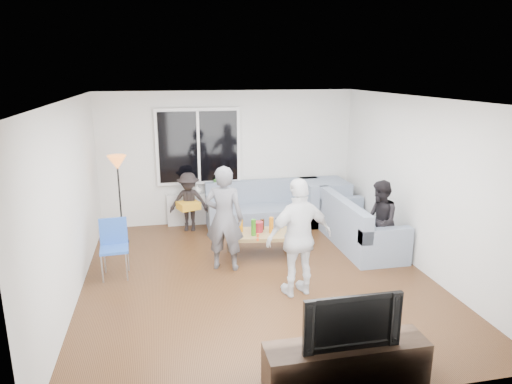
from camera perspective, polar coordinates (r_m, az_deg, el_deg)
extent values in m
cube|color=#56351C|center=(6.93, 0.20, -10.70)|extent=(5.00, 5.50, 0.04)
cube|color=white|center=(6.26, 0.23, 11.65)|extent=(5.00, 5.50, 0.04)
cube|color=silver|center=(9.13, -3.40, 4.30)|extent=(5.00, 0.04, 2.60)
cube|color=silver|center=(3.96, 8.69, -10.29)|extent=(5.00, 0.04, 2.60)
cube|color=silver|center=(6.46, -22.23, -1.27)|extent=(0.04, 5.50, 2.60)
cube|color=silver|center=(7.40, 19.67, 0.93)|extent=(0.04, 5.50, 2.60)
cube|color=white|center=(8.95, -7.17, 5.61)|extent=(1.62, 0.06, 1.47)
cube|color=black|center=(8.91, -7.15, 5.57)|extent=(1.50, 0.02, 1.35)
cube|color=white|center=(8.90, -7.14, 5.56)|extent=(0.05, 0.03, 1.35)
cube|color=silver|center=(9.19, -6.90, -2.08)|extent=(1.30, 0.12, 0.62)
imported|color=#346227|center=(9.06, -5.13, 0.82)|extent=(0.19, 0.16, 0.32)
imported|color=white|center=(9.05, -7.34, 0.29)|extent=(0.19, 0.19, 0.19)
cube|color=slate|center=(9.31, 8.43, -1.17)|extent=(0.85, 0.85, 0.85)
cube|color=gold|center=(8.73, -8.37, -1.67)|extent=(0.47, 0.43, 0.14)
cube|color=maroon|center=(8.86, -4.62, -1.31)|extent=(0.41, 0.36, 0.13)
cube|color=#9A7C4A|center=(7.62, 0.54, -6.47)|extent=(1.17, 0.75, 0.40)
cylinder|color=maroon|center=(7.56, 0.24, -4.33)|extent=(0.17, 0.17, 0.17)
imported|color=#545459|center=(6.95, -3.96, -3.28)|extent=(0.69, 0.56, 1.62)
imported|color=silver|center=(6.18, 5.40, -5.66)|extent=(1.01, 0.56, 1.62)
imported|color=black|center=(7.54, 15.05, -3.55)|extent=(0.65, 0.75, 1.31)
imported|color=black|center=(8.77, -8.33, -1.23)|extent=(0.80, 0.55, 1.13)
cube|color=#36271B|center=(4.83, 11.09, -20.15)|extent=(1.60, 0.40, 0.44)
imported|color=black|center=(4.57, 11.41, -15.05)|extent=(0.96, 0.13, 0.55)
cylinder|color=orange|center=(7.49, 1.91, -4.12)|extent=(0.07, 0.07, 0.27)
cylinder|color=orange|center=(7.55, -1.90, -4.10)|extent=(0.07, 0.07, 0.24)
cylinder|color=black|center=(7.64, 2.65, -4.01)|extent=(0.07, 0.07, 0.20)
cylinder|color=black|center=(7.66, 0.79, -4.03)|extent=(0.07, 0.07, 0.18)
cylinder|color=#2F7C16|center=(7.37, -0.31, -4.42)|extent=(0.08, 0.08, 0.27)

